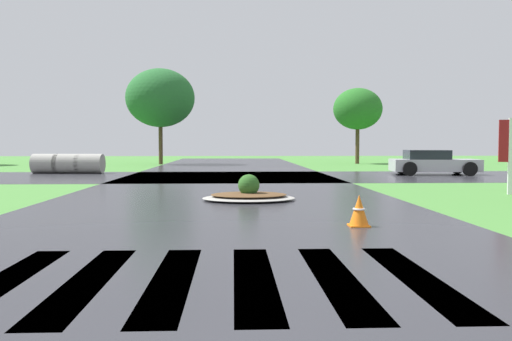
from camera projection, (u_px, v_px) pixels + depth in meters
The scene contains 8 objects.
asphalt_roadway at pixel (224, 209), 12.27m from camera, with size 9.21×80.00×0.01m, color #2B2B30.
asphalt_cross_road at pixel (228, 177), 24.05m from camera, with size 90.00×8.29×0.01m, color #2B2B30.
crosswalk_stripes at pixel (213, 279), 5.95m from camera, with size 4.95×3.28×0.01m.
median_island at pixel (249, 195), 14.12m from camera, with size 2.41×1.86×0.68m.
car_white_sedan at pixel (433, 163), 25.53m from camera, with size 4.10×2.37×1.16m.
drainage_pipe_stack at pixel (68, 164), 26.66m from camera, with size 3.51×1.24×0.96m.
traffic_cone at pixel (359, 211), 9.71m from camera, with size 0.36×0.36×0.57m.
background_treeline at pixel (273, 107), 37.88m from camera, with size 46.57×5.22×6.65m.
Camera 1 is at (0.22, -2.23, 1.49)m, focal length 38.18 mm.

